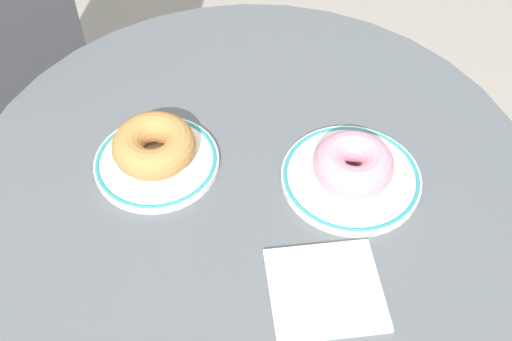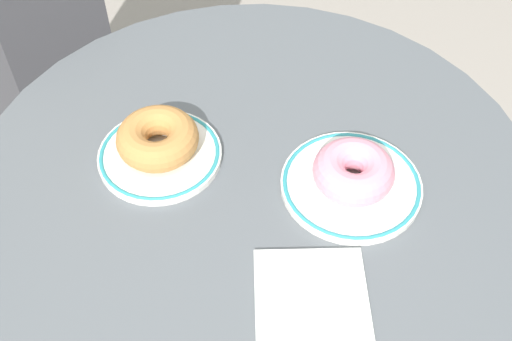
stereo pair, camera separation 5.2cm
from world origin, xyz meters
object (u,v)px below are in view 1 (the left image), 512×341
(donut_old_fashioned, at_px, (154,145))
(paper_napkin, at_px, (325,289))
(plate_left, at_px, (157,162))
(cafe_table, at_px, (253,273))
(plate_right, at_px, (351,177))
(donut_pink_frosted, at_px, (353,164))

(donut_old_fashioned, bearing_deg, paper_napkin, -45.72)
(paper_napkin, bearing_deg, plate_left, 135.00)
(cafe_table, relative_size, plate_right, 4.18)
(donut_old_fashioned, distance_m, donut_pink_frosted, 0.27)
(cafe_table, height_order, paper_napkin, paper_napkin)
(plate_left, relative_size, plate_right, 0.91)
(donut_old_fashioned, distance_m, paper_napkin, 0.30)
(plate_left, bearing_deg, donut_pink_frosted, -8.95)
(donut_old_fashioned, bearing_deg, cafe_table, -11.26)
(plate_right, relative_size, paper_napkin, 1.43)
(plate_left, xyz_separation_m, paper_napkin, (0.21, -0.21, -0.00))
(donut_old_fashioned, xyz_separation_m, donut_pink_frosted, (0.27, -0.05, 0.00))
(donut_old_fashioned, height_order, paper_napkin, donut_old_fashioned)
(plate_right, xyz_separation_m, donut_old_fashioned, (-0.27, 0.05, 0.03))
(cafe_table, xyz_separation_m, plate_left, (-0.13, 0.02, 0.27))
(cafe_table, relative_size, paper_napkin, 5.98)
(plate_left, relative_size, donut_pink_frosted, 1.60)
(cafe_table, bearing_deg, plate_left, 171.36)
(donut_old_fashioned, height_order, donut_pink_frosted, same)
(cafe_table, xyz_separation_m, donut_old_fashioned, (-0.13, 0.03, 0.30))
(plate_left, height_order, donut_old_fashioned, donut_old_fashioned)
(plate_left, bearing_deg, donut_old_fashioned, 99.86)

